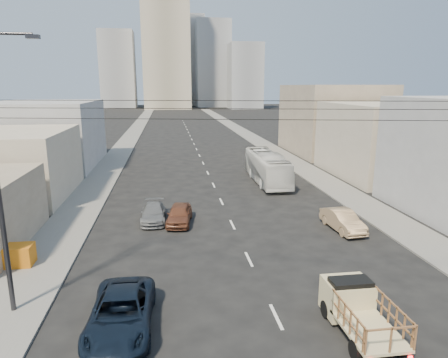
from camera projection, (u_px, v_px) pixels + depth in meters
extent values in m
plane|color=black|center=(290.00, 345.00, 15.51)|extent=(420.00, 420.00, 0.00)
cube|color=slate|center=(132.00, 135.00, 81.41)|extent=(3.50, 180.00, 0.12)
cube|color=slate|center=(245.00, 133.00, 84.60)|extent=(3.50, 180.00, 0.12)
cube|color=silver|center=(276.00, 317.00, 17.44)|extent=(0.15, 2.00, 0.01)
cube|color=silver|center=(249.00, 259.00, 23.23)|extent=(0.15, 2.00, 0.01)
cube|color=silver|center=(232.00, 225.00, 29.01)|extent=(0.15, 2.00, 0.01)
cube|color=silver|center=(221.00, 202.00, 34.80)|extent=(0.15, 2.00, 0.01)
cube|color=silver|center=(214.00, 185.00, 40.59)|extent=(0.15, 2.00, 0.01)
cube|color=silver|center=(208.00, 173.00, 46.37)|extent=(0.15, 2.00, 0.01)
cube|color=silver|center=(203.00, 163.00, 52.16)|extent=(0.15, 2.00, 0.01)
cube|color=silver|center=(199.00, 155.00, 57.94)|extent=(0.15, 2.00, 0.01)
cube|color=silver|center=(196.00, 149.00, 63.73)|extent=(0.15, 2.00, 0.01)
cube|color=silver|center=(194.00, 144.00, 69.51)|extent=(0.15, 2.00, 0.01)
cube|color=silver|center=(192.00, 139.00, 75.30)|extent=(0.15, 2.00, 0.01)
cube|color=silver|center=(190.00, 136.00, 81.09)|extent=(0.15, 2.00, 0.01)
cube|color=silver|center=(188.00, 132.00, 86.87)|extent=(0.15, 2.00, 0.01)
cube|color=silver|center=(187.00, 129.00, 92.66)|extent=(0.15, 2.00, 0.01)
cube|color=silver|center=(186.00, 127.00, 98.44)|extent=(0.15, 2.00, 0.01)
cube|color=silver|center=(185.00, 125.00, 104.23)|extent=(0.15, 2.00, 0.01)
cube|color=silver|center=(184.00, 123.00, 110.02)|extent=(0.15, 2.00, 0.01)
cube|color=silver|center=(183.00, 121.00, 115.80)|extent=(0.15, 2.00, 0.01)
cube|color=#D0BF8B|center=(369.00, 330.00, 15.34)|extent=(1.90, 3.00, 0.12)
cube|color=#D0BF8B|center=(347.00, 297.00, 17.21)|extent=(1.90, 1.60, 1.50)
cube|color=black|center=(350.00, 287.00, 16.84)|extent=(1.70, 0.90, 0.70)
cube|color=#FF0C0C|center=(410.00, 358.00, 13.98)|extent=(0.15, 0.05, 0.12)
cylinder|color=black|center=(326.00, 309.00, 17.33)|extent=(0.25, 0.76, 0.76)
cylinder|color=black|center=(363.00, 306.00, 17.56)|extent=(0.25, 0.76, 0.76)
cylinder|color=black|center=(356.00, 350.00, 14.62)|extent=(0.25, 0.76, 0.76)
cylinder|color=black|center=(399.00, 346.00, 14.86)|extent=(0.25, 0.76, 0.76)
imported|color=black|center=(121.00, 313.00, 16.33)|extent=(2.68, 5.57, 1.53)
imported|color=silver|center=(267.00, 167.00, 41.69)|extent=(2.76, 11.29, 3.14)
imported|color=brown|center=(179.00, 214.00, 29.15)|extent=(2.23, 4.34, 1.41)
imported|color=tan|center=(343.00, 220.00, 27.79)|extent=(1.85, 4.42, 1.42)
imported|color=slate|center=(154.00, 213.00, 29.67)|extent=(1.83, 4.34, 1.25)
cylinder|color=#2D2D33|center=(5.00, 33.00, 15.26)|extent=(2.00, 0.12, 0.12)
cube|color=#2D2D33|center=(33.00, 37.00, 15.42)|extent=(0.50, 0.25, 0.15)
cylinder|color=black|center=(287.00, 101.00, 14.85)|extent=(23.01, 5.02, 0.02)
cylinder|color=black|center=(287.00, 109.00, 14.92)|extent=(23.01, 5.02, 0.02)
cylinder|color=black|center=(286.00, 120.00, 15.01)|extent=(23.01, 5.02, 0.02)
cube|color=orange|center=(17.00, 262.00, 22.18)|extent=(1.80, 1.20, 0.38)
cube|color=orange|center=(16.00, 255.00, 22.09)|extent=(1.80, 1.20, 0.38)
cube|color=orange|center=(15.00, 249.00, 22.01)|extent=(1.80, 1.20, 0.38)
cube|color=#B6A992|center=(386.00, 140.00, 44.25)|extent=(11.00, 14.00, 8.00)
cube|color=gray|center=(333.00, 119.00, 59.52)|extent=(12.00, 16.00, 10.00)
cube|color=#B6A992|center=(4.00, 165.00, 35.40)|extent=(11.00, 12.00, 6.00)
cube|color=#98989B|center=(46.00, 134.00, 49.57)|extent=(12.00, 16.00, 8.00)
cube|color=tan|center=(166.00, 38.00, 172.08)|extent=(20.00, 20.00, 60.00)
cube|color=#919399|center=(213.00, 64.00, 191.81)|extent=(16.00, 16.00, 40.00)
cube|color=#919399|center=(118.00, 70.00, 181.69)|extent=(15.00, 15.00, 34.00)
cube|color=#98989B|center=(186.00, 62.00, 204.19)|extent=(18.00, 18.00, 44.00)
cube|color=#919399|center=(245.00, 76.00, 175.52)|extent=(14.00, 14.00, 28.00)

